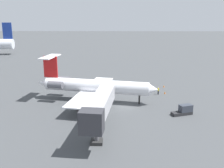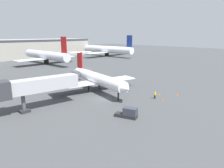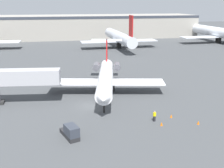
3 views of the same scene
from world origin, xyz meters
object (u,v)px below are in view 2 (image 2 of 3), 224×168
at_px(parked_airliner_centre, 46,55).
at_px(jet_bridge, 34,86).
at_px(traffic_cone_mid, 162,99).
at_px(baggage_tug_lead, 128,113).
at_px(ground_crew_marshaller, 155,95).
at_px(traffic_cone_near, 177,94).
at_px(regional_jet, 96,78).
at_px(traffic_cone_far, 159,94).
at_px(parked_airliner_east_mid, 107,49).

bearing_deg(parked_airliner_centre, jet_bridge, -119.77).
bearing_deg(traffic_cone_mid, baggage_tug_lead, -174.42).
relative_size(ground_crew_marshaller, traffic_cone_near, 3.07).
xyz_separation_m(traffic_cone_mid, parked_airliner_centre, (9.77, 71.51, 4.02)).
relative_size(regional_jet, traffic_cone_near, 48.72).
bearing_deg(traffic_cone_far, baggage_tug_lead, -166.55).
bearing_deg(ground_crew_marshaller, regional_jet, 107.96).
height_order(ground_crew_marshaller, traffic_cone_near, ground_crew_marshaller).
bearing_deg(ground_crew_marshaller, traffic_cone_mid, -72.35).
xyz_separation_m(traffic_cone_near, parked_airliner_centre, (4.23, 72.17, 4.02)).
height_order(regional_jet, traffic_cone_mid, regional_jet).
bearing_deg(ground_crew_marshaller, parked_airliner_centre, 81.61).
relative_size(traffic_cone_mid, parked_airliner_east_mid, 0.01).
xyz_separation_m(baggage_tug_lead, parked_airliner_east_mid, (70.20, 78.83, 3.65)).
relative_size(regional_jet, traffic_cone_mid, 48.72).
height_order(baggage_tug_lead, parked_airliner_centre, parked_airliner_centre).
xyz_separation_m(ground_crew_marshaller, parked_airliner_east_mid, (57.39, 75.86, 3.63)).
height_order(ground_crew_marshaller, parked_airliner_east_mid, parked_airliner_east_mid).
relative_size(regional_jet, baggage_tug_lead, 6.32).
xyz_separation_m(regional_jet, traffic_cone_far, (7.96, -14.14, -3.12)).
bearing_deg(regional_jet, ground_crew_marshaller, -72.04).
bearing_deg(parked_airliner_east_mid, ground_crew_marshaller, -127.11).
height_order(traffic_cone_near, parked_airliner_east_mid, parked_airliner_east_mid).
bearing_deg(parked_airliner_centre, regional_jet, -105.44).
bearing_deg(traffic_cone_mid, regional_jet, 107.93).
height_order(ground_crew_marshaller, traffic_cone_mid, ground_crew_marshaller).
bearing_deg(traffic_cone_far, traffic_cone_near, -46.91).
bearing_deg(parked_airliner_centre, traffic_cone_near, -93.35).
relative_size(regional_jet, traffic_cone_far, 48.72).
distance_m(traffic_cone_far, parked_airliner_centre, 69.49).
bearing_deg(jet_bridge, parked_airliner_centre, 60.23).
distance_m(traffic_cone_far, parked_airliner_east_mid, 92.70).
height_order(jet_bridge, parked_airliner_centre, parked_airliner_centre).
height_order(baggage_tug_lead, parked_airliner_east_mid, parked_airliner_east_mid).
distance_m(traffic_cone_mid, traffic_cone_far, 3.59).
height_order(jet_bridge, traffic_cone_mid, jet_bridge).
height_order(regional_jet, ground_crew_marshaller, regional_jet).
distance_m(regional_jet, jet_bridge, 17.86).
xyz_separation_m(traffic_cone_near, traffic_cone_mid, (-5.54, 0.66, 0.00)).
height_order(regional_jet, traffic_cone_far, regional_jet).
distance_m(ground_crew_marshaller, traffic_cone_far, 3.27).
distance_m(traffic_cone_near, traffic_cone_mid, 5.58).
distance_m(regional_jet, parked_airliner_centre, 56.92).
bearing_deg(traffic_cone_far, parked_airliner_centre, 84.05).
relative_size(regional_jet, jet_bridge, 1.70).
xyz_separation_m(ground_crew_marshaller, traffic_cone_far, (3.11, 0.83, -0.58)).
xyz_separation_m(traffic_cone_far, parked_airliner_east_mid, (54.28, 75.03, 4.21)).
bearing_deg(traffic_cone_mid, traffic_cone_near, -6.79).
bearing_deg(regional_jet, traffic_cone_far, -60.62).
relative_size(ground_crew_marshaller, parked_airliner_centre, 0.05).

